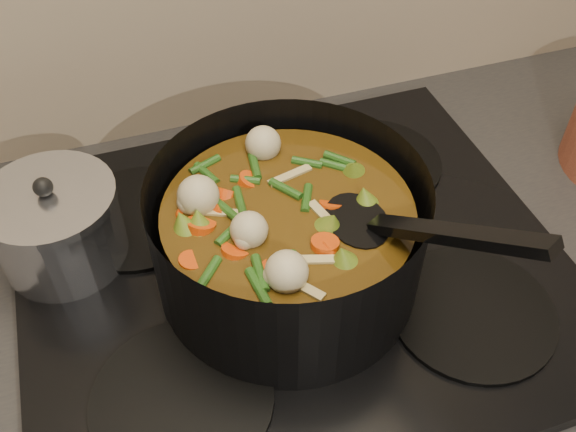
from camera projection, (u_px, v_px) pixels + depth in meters
name	position (u px, v px, depth m)	size (l,w,h in m)	color
stovetop	(294.00, 267.00, 0.75)	(0.62, 0.54, 0.03)	black
stockpot	(289.00, 238.00, 0.68)	(0.35, 0.38, 0.21)	black
saucepan	(58.00, 226.00, 0.72)	(0.15, 0.15, 0.12)	silver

